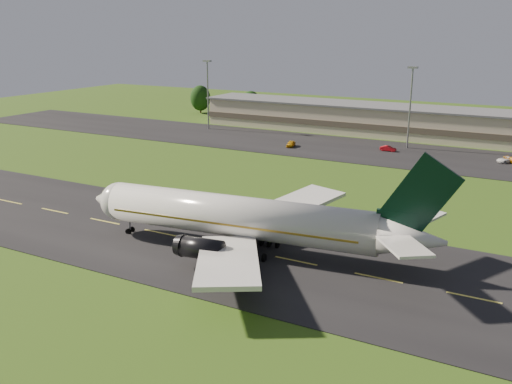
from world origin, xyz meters
The scene contains 10 objects.
ground centered at (0.00, 0.00, 0.00)m, with size 360.00×360.00×0.00m, color #264210.
taxiway centered at (0.00, 0.00, 0.05)m, with size 220.00×30.00×0.10m, color black.
apron centered at (0.00, 72.00, 0.05)m, with size 260.00×30.00×0.10m, color black.
airliner centered at (3.16, 0.10, 4.66)m, with size 51.20×41.88×15.57m.
terminal centered at (6.40, 96.18, 3.99)m, with size 145.00×16.00×8.40m.
light_mast_west centered at (-55.00, 80.00, 12.74)m, with size 2.40×1.20×20.35m.
light_mast_centre centered at (5.00, 80.00, 12.74)m, with size 2.40×1.20×20.35m.
service_vehicle_a centered at (-21.56, 67.34, 0.84)m, with size 1.76×4.36×1.49m, color #C0890B.
service_vehicle_b centered at (1.86, 73.87, 0.75)m, with size 1.37×3.92×1.29m, color #A40A13.
service_vehicle_c centered at (28.89, 74.45, 0.73)m, with size 2.10×4.56×1.27m, color white.
Camera 1 is at (39.45, -62.87, 29.19)m, focal length 40.00 mm.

